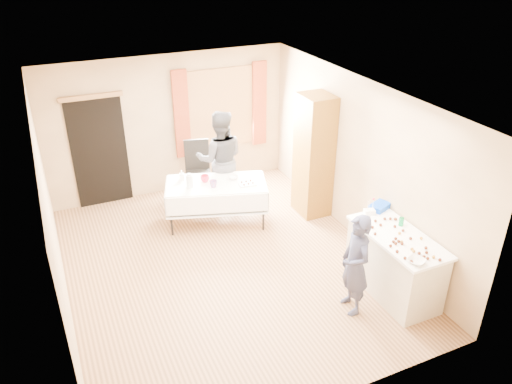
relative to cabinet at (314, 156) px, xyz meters
name	(u,v)px	position (x,y,z in m)	size (l,w,h in m)	color
floor	(225,265)	(-1.99, -0.89, -1.08)	(4.50, 5.50, 0.02)	#9E7047
ceiling	(220,96)	(-1.99, -0.89, 1.54)	(4.50, 5.50, 0.02)	white
wall_back	(169,125)	(-1.99, 1.87, 0.23)	(4.50, 0.02, 2.60)	tan
wall_front	(327,310)	(-1.99, -3.65, 0.23)	(4.50, 0.02, 2.60)	tan
wall_left	(51,223)	(-4.25, -0.89, 0.23)	(0.02, 5.50, 2.60)	tan
wall_right	(358,161)	(0.27, -0.89, 0.23)	(0.02, 5.50, 2.60)	tan
window_frame	(221,108)	(-0.99, 1.83, 0.43)	(1.32, 0.06, 1.52)	olive
window_pane	(221,109)	(-0.99, 1.81, 0.43)	(1.20, 0.02, 1.40)	white
curtain_left	(182,115)	(-1.77, 1.78, 0.43)	(0.28, 0.06, 1.65)	maroon
curtain_right	(259,104)	(-0.21, 1.78, 0.43)	(0.28, 0.06, 1.65)	maroon
doorway	(100,152)	(-3.29, 1.84, -0.07)	(0.95, 0.04, 2.00)	black
door_lintel	(91,97)	(-3.29, 1.81, 0.95)	(1.05, 0.06, 0.08)	olive
cabinet	(314,156)	(0.00, 0.00, 0.00)	(0.50, 0.60, 2.14)	brown
counter	(394,264)	(-0.10, -2.42, -0.62)	(0.68, 1.44, 0.91)	beige
party_table	(217,199)	(-1.66, 0.33, -0.63)	(1.86, 1.33, 0.75)	black
chair	(199,182)	(-1.67, 1.29, -0.74)	(0.55, 0.55, 1.11)	black
girl	(355,265)	(-0.82, -2.50, -0.36)	(0.39, 0.55, 1.41)	#242743
woman	(220,159)	(-1.36, 0.91, -0.18)	(1.04, 0.92, 1.78)	black
soda_can	(401,222)	(0.09, -2.22, -0.10)	(0.07, 0.07, 0.12)	#0C813D
mixing_bowl	(416,261)	(-0.30, -2.99, -0.14)	(0.27, 0.27, 0.05)	white
foam_block	(369,212)	(-0.13, -1.80, -0.12)	(0.15, 0.10, 0.08)	white
blue_basket	(380,206)	(0.10, -1.73, -0.12)	(0.30, 0.20, 0.08)	blue
pitcher	(190,181)	(-2.11, 0.36, -0.21)	(0.11, 0.11, 0.22)	silver
cup_red	(205,178)	(-1.81, 0.46, -0.26)	(0.19, 0.19, 0.11)	red
cup_rainbow	(213,184)	(-1.75, 0.20, -0.26)	(0.17, 0.17, 0.12)	red
small_bowl	(233,178)	(-1.34, 0.35, -0.29)	(0.17, 0.17, 0.05)	white
pastry_tray	(247,184)	(-1.21, 0.07, -0.31)	(0.28, 0.20, 0.02)	white
bottle	(182,175)	(-2.14, 0.67, -0.23)	(0.10, 0.10, 0.18)	white
cake_balls	(401,239)	(-0.15, -2.52, -0.14)	(0.53, 1.14, 0.04)	#3F2314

